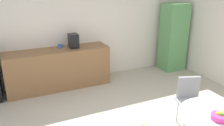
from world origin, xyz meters
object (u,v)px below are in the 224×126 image
round_table (220,126)px  mug_white (60,46)px  chair_gray (190,96)px  coffee_maker (73,41)px  fruit_bowl (220,116)px  locker_cabinet (173,37)px

round_table → mug_white: 3.60m
chair_gray → coffee_maker: size_ratio=2.59×
fruit_bowl → chair_gray: bearing=66.7°
locker_cabinet → chair_gray: bearing=-122.2°
fruit_bowl → coffee_maker: size_ratio=0.67×
fruit_bowl → coffee_maker: (-0.90, 3.29, 0.29)m
fruit_bowl → mug_white: size_ratio=1.67×
locker_cabinet → coffee_maker: size_ratio=5.60×
locker_cabinet → round_table: locker_cabinet is taller
fruit_bowl → mug_white: mug_white is taller
mug_white → fruit_bowl: bearing=-70.6°
locker_cabinet → coffee_maker: bearing=177.9°
locker_cabinet → mug_white: size_ratio=13.88×
fruit_bowl → mug_white: (-1.19, 3.38, 0.17)m
mug_white → locker_cabinet: bearing=-3.7°
round_table → chair_gray: 0.95m
fruit_bowl → coffee_maker: 3.42m
round_table → coffee_maker: bearing=106.7°
locker_cabinet → chair_gray: 2.70m
mug_white → coffee_maker: coffee_maker is taller
chair_gray → mug_white: size_ratio=6.43×
mug_white → chair_gray: bearing=-57.1°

